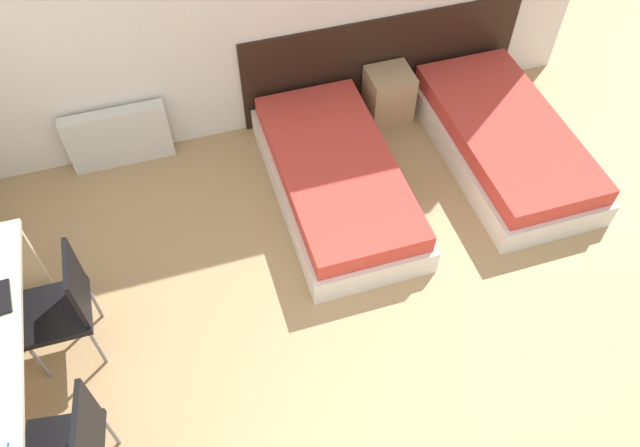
% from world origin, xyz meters
% --- Properties ---
extents(headboard_panel, '(2.57, 0.03, 0.90)m').
position_xyz_m(headboard_panel, '(1.10, 3.74, 0.45)').
color(headboard_panel, black).
rests_on(headboard_panel, ground_plane).
extents(bed_near_window, '(0.96, 1.94, 0.39)m').
position_xyz_m(bed_near_window, '(0.35, 2.74, 0.19)').
color(bed_near_window, silver).
rests_on(bed_near_window, ground_plane).
extents(bed_near_door, '(0.96, 1.94, 0.39)m').
position_xyz_m(bed_near_door, '(1.86, 2.74, 0.19)').
color(bed_near_door, silver).
rests_on(bed_near_door, ground_plane).
extents(nightstand, '(0.39, 0.36, 0.48)m').
position_xyz_m(nightstand, '(1.10, 3.53, 0.24)').
color(nightstand, tan).
rests_on(nightstand, ground_plane).
extents(radiator, '(0.85, 0.12, 0.55)m').
position_xyz_m(radiator, '(-1.28, 3.66, 0.27)').
color(radiator, silver).
rests_on(radiator, ground_plane).
extents(chair_near_laptop, '(0.44, 0.44, 0.92)m').
position_xyz_m(chair_near_laptop, '(-1.74, 1.95, 0.52)').
color(chair_near_laptop, black).
rests_on(chair_near_laptop, ground_plane).
extents(chair_near_notebook, '(0.49, 0.49, 0.92)m').
position_xyz_m(chair_near_notebook, '(-1.74, 1.00, 0.52)').
color(chair_near_notebook, black).
rests_on(chair_near_notebook, ground_plane).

